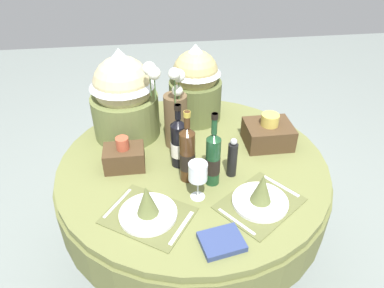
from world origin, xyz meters
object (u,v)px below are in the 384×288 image
Objects in this scene: place_setting_right at (261,196)px; dining_table at (193,183)px; wine_bottle_centre at (179,142)px; gift_tub_back_centre at (195,81)px; wine_bottle_left at (213,159)px; book_on_table at (222,242)px; woven_basket_side_left at (124,157)px; flower_vase at (174,112)px; wine_bottle_right at (187,154)px; place_setting_left at (148,208)px; pepper_mill at (232,158)px; woven_basket_side_right at (268,133)px; wine_glass_left at (198,173)px; gift_tub_back_left at (123,92)px.

dining_table is at bearing 126.16° from place_setting_right.
gift_tub_back_centre reaches higher than wine_bottle_centre.
wine_bottle_left is 2.28× the size of book_on_table.
woven_basket_side_left reaches higher than place_setting_right.
wine_bottle_right is at bearing -83.11° from flower_vase.
wine_bottle_left is (0.07, -0.17, 0.28)m from dining_table.
place_setting_right is 2.67× the size of book_on_table.
place_setting_left is 0.38m from wine_bottle_centre.
woven_basket_side_left is (-0.40, -0.43, -0.18)m from gift_tub_back_centre.
pepper_mill is at bearing -80.14° from gift_tub_back_centre.
woven_basket_side_right reaches higher than dining_table.
dining_table is at bearing -166.38° from woven_basket_side_right.
pepper_mill is (0.10, 0.04, -0.04)m from wine_bottle_left.
dining_table is 5.65× the size of woven_basket_side_right.
dining_table is 0.46m from place_setting_left.
dining_table is at bearing 0.67° from woven_basket_side_left.
wine_glass_left is (0.06, -0.24, 0.01)m from wine_bottle_centre.
wine_bottle_centre is (-0.07, -0.01, 0.27)m from dining_table.
wine_bottle_centre is 0.92× the size of wine_bottle_right.
flower_vase is 0.36m from wine_bottle_left.
wine_bottle_left is 1.52× the size of woven_basket_side_right.
wine_glass_left is 0.77× the size of woven_basket_side_right.
place_setting_right is at bearing -45.45° from wine_bottle_centre.
book_on_table is 0.93m from gift_tub_back_left.
wine_bottle_left is 0.60m from gift_tub_back_centre.
wine_bottle_left reaches higher than dining_table.
wine_bottle_right is 0.80× the size of gift_tub_back_centre.
place_setting_right is 2.09× the size of pepper_mill.
wine_bottle_left is at bearing -50.36° from gift_tub_back_left.
pepper_mill is at bearing -49.42° from flower_vase.
gift_tub_back_left reaches higher than place_setting_right.
wine_bottle_left is 0.21m from wine_bottle_centre.
wine_bottle_left reaches higher than pepper_mill.
woven_basket_side_right is (0.74, -0.20, -0.19)m from gift_tub_back_left.
place_setting_left is 0.55m from flower_vase.
dining_table is 0.28m from wine_bottle_centre.
pepper_mill is 0.85× the size of woven_basket_side_right.
flower_vase is at bearing 92.03° from wine_bottle_centre.
place_setting_right is 0.88m from gift_tub_back_left.
gift_tub_back_centre is 0.61m from woven_basket_side_left.
wine_bottle_centre is 0.54m from book_on_table.
gift_tub_back_left reaches higher than place_setting_left.
place_setting_left is 0.93× the size of flower_vase.
flower_vase is at bearing 130.58° from pepper_mill.
pepper_mill is at bearing 36.37° from wine_glass_left.
wine_bottle_centre is at bearing 154.73° from pepper_mill.
pepper_mill is (-0.08, 0.21, 0.05)m from place_setting_right.
gift_tub_back_left is at bearing 129.64° from wine_bottle_left.
wine_glass_left is 0.56m from woven_basket_side_right.
wine_bottle_right is (-0.04, -0.13, 0.28)m from dining_table.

